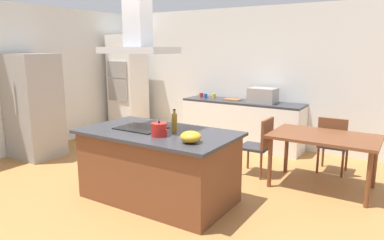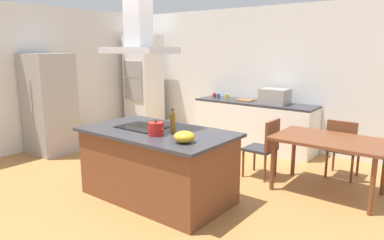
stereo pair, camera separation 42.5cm
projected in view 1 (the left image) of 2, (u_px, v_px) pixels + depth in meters
The scene contains 20 objects.
ground at pixel (215, 166), 5.82m from camera, with size 16.00×16.00×0.00m, color #AD753D.
wall_back at pixel (258, 77), 7.00m from camera, with size 7.20×0.10×2.70m, color white.
wall_left at pixel (49, 77), 6.94m from camera, with size 0.10×8.80×2.70m, color white.
kitchen_island at pixel (158, 165), 4.49m from camera, with size 1.96×1.11×0.90m.
cooktop at pixel (141, 128), 4.54m from camera, with size 0.60×0.44×0.01m, color black.
tea_kettle at pixel (159, 130), 4.13m from camera, with size 0.24×0.19×0.18m.
olive_oil_bottle at pixel (174, 122), 4.33m from camera, with size 0.07×0.07×0.29m.
mixing_bowl at pixel (191, 137), 3.85m from camera, with size 0.23×0.23×0.13m, color gold.
back_counter at pixel (242, 124), 6.95m from camera, with size 2.38×0.62×0.90m.
countertop_microwave at pixel (263, 95), 6.62m from camera, with size 0.50×0.38×0.28m, color #9E9993.
coffee_mug_red at pixel (201, 95), 7.40m from camera, with size 0.08×0.08×0.09m, color red.
coffee_mug_blue at pixel (206, 96), 7.28m from camera, with size 0.08×0.08×0.09m, color #2D56B2.
coffee_mug_yellow at pixel (214, 96), 7.27m from camera, with size 0.08×0.08×0.09m, color gold.
cutting_board at pixel (232, 99), 7.02m from camera, with size 0.34×0.24×0.02m, color #995B33.
wall_oven_stack at pixel (128, 84), 8.06m from camera, with size 0.70×0.66×2.20m.
refrigerator at pixel (34, 106), 6.20m from camera, with size 0.80×0.73×1.82m.
dining_table at pixel (324, 141), 4.82m from camera, with size 1.40×0.90×0.75m.
chair_at_left_end at pixel (260, 143), 5.33m from camera, with size 0.42×0.42×0.89m.
chair_facing_back_wall at pixel (333, 142), 5.40m from camera, with size 0.42×0.42×0.89m.
range_hood at pixel (138, 33), 4.30m from camera, with size 0.90×0.55×0.78m.
Camera 1 is at (2.64, -3.39, 1.92)m, focal length 33.00 mm.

